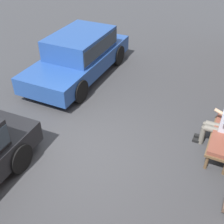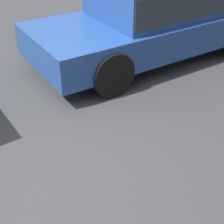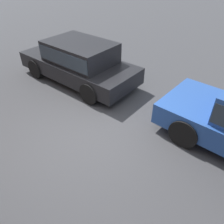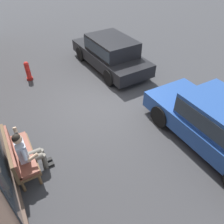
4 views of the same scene
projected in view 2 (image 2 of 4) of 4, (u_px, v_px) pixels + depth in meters
name	position (u px, v px, depth m)	size (l,w,h in m)	color
ground_plane	(27.00, 195.00, 3.58)	(60.00, 60.00, 0.00)	#38383A
parked_car_near	(156.00, 14.00, 6.10)	(4.46, 1.88, 1.44)	#23478E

